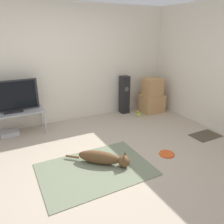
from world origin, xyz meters
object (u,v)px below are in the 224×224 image
Objects in this scene: tennis_ball_near_speaker at (139,114)px; tv at (11,97)px; frisbee at (167,154)px; cardboard_box_upper at (153,87)px; floor_speaker at (124,95)px; tennis_ball_by_boxes at (138,112)px; cardboard_box_lower at (151,103)px; tv_stand at (14,115)px; game_console at (10,133)px; dog at (104,158)px; tennis_ball_loose_on_carpet at (138,115)px.

tv is at bearing 175.13° from tennis_ball_near_speaker.
tennis_ball_near_speaker reaches higher than frisbee.
cardboard_box_upper is 0.47× the size of floor_speaker.
tennis_ball_by_boxes is at bearing 71.12° from tennis_ball_near_speaker.
tennis_ball_by_boxes reaches higher than frisbee.
cardboard_box_lower is 0.47m from tennis_ball_near_speaker.
tv reaches higher than tennis_ball_near_speaker.
cardboard_box_upper is 0.39× the size of tv_stand.
cardboard_box_lower reaches higher than tennis_ball_near_speaker.
game_console is at bearing 176.97° from cardboard_box_lower.
tennis_ball_near_speaker is (-0.41, -0.07, -0.62)m from cardboard_box_upper.
tennis_ball_by_boxes is (2.87, -0.09, -0.76)m from tv.
frisbee is at bearing -110.12° from tennis_ball_by_boxes.
tv reaches higher than floor_speaker.
floor_speaker is (-0.66, 0.26, 0.25)m from cardboard_box_lower.
frisbee is 2.22m from cardboard_box_upper.
cardboard_box_lower is 0.44m from cardboard_box_upper.
dog is at bearing -138.23° from tennis_ball_near_speaker.
tv_stand is (-3.23, 0.17, -0.22)m from cardboard_box_upper.
floor_speaker is 0.61m from tennis_ball_near_speaker.
dog is 2.45m from tennis_ball_by_boxes.
cardboard_box_lower is 0.49× the size of tv_stand.
game_console is (-2.95, 0.26, 0.01)m from tennis_ball_near_speaker.
dog is 3.20× the size of frisbee.
cardboard_box_upper is 3.24m from tv_stand.
floor_speaker is 14.28× the size of tennis_ball_loose_on_carpet.
cardboard_box_lower reaches higher than dog.
tennis_ball_loose_on_carpet is at bearing -6.25° from tv_stand.
cardboard_box_upper reaches higher than tennis_ball_loose_on_carpet.
tennis_ball_loose_on_carpet is (0.57, 1.71, 0.02)m from frisbee.
tv_stand reaches higher than tennis_ball_loose_on_carpet.
game_console is at bearing 177.89° from tennis_ball_by_boxes.
tv is (0.00, 0.00, 0.36)m from tv_stand.
dog is 2.72m from cardboard_box_upper.
tv_stand reaches higher than frisbee.
cardboard_box_upper is 3.42m from game_console.
dog is 1.47× the size of cardboard_box_lower.
game_console reaches higher than tennis_ball_near_speaker.
tennis_ball_near_speaker is (-0.05, -0.15, 0.00)m from tennis_ball_by_boxes.
cardboard_box_lower reaches higher than tennis_ball_loose_on_carpet.
frisbee is 0.27× the size of floor_speaker.
cardboard_box_upper reaches higher than dog.
floor_speaker is (0.41, 2.12, 0.46)m from frisbee.
game_console is (-0.13, 0.03, -0.39)m from tv_stand.
cardboard_box_upper is 0.72m from tennis_ball_by_boxes.
tv is at bearing 178.26° from tennis_ball_by_boxes.
tennis_ball_near_speaker is (2.82, -0.24, -0.76)m from tv.
tv_stand is at bearing 177.32° from cardboard_box_lower.
tennis_ball_loose_on_carpet is (1.64, 1.47, -0.08)m from dog.
frisbee is 2.98m from tv_stand.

